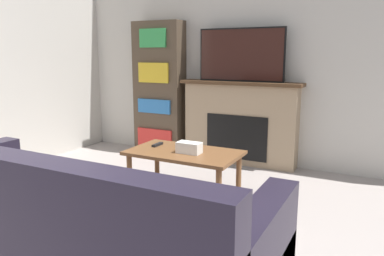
# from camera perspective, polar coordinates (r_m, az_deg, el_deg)

# --- Properties ---
(wall_back) EXTENTS (5.51, 0.06, 2.70)m
(wall_back) POSITION_cam_1_polar(r_m,az_deg,el_deg) (4.78, 7.31, 11.05)
(wall_back) COLOR beige
(wall_back) RESTS_ON ground_plane
(fireplace) EXTENTS (1.52, 0.28, 1.03)m
(fireplace) POSITION_cam_1_polar(r_m,az_deg,el_deg) (4.69, 7.28, 0.84)
(fireplace) COLOR tan
(fireplace) RESTS_ON ground_plane
(tv) EXTENTS (1.07, 0.03, 0.63)m
(tv) POSITION_cam_1_polar(r_m,az_deg,el_deg) (4.60, 7.45, 10.99)
(tv) COLOR black
(tv) RESTS_ON fireplace
(couch) EXTENTS (2.35, 0.96, 0.92)m
(couch) POSITION_cam_1_polar(r_m,az_deg,el_deg) (2.35, -18.77, -16.34)
(couch) COLOR black
(couch) RESTS_ON ground_plane
(coffee_table) EXTENTS (1.03, 0.59, 0.48)m
(coffee_table) POSITION_cam_1_polar(r_m,az_deg,el_deg) (3.48, -1.21, -4.54)
(coffee_table) COLOR brown
(coffee_table) RESTS_ON ground_plane
(tissue_box) EXTENTS (0.22, 0.12, 0.10)m
(tissue_box) POSITION_cam_1_polar(r_m,az_deg,el_deg) (3.39, -0.44, -3.01)
(tissue_box) COLOR white
(tissue_box) RESTS_ON coffee_table
(remote_control) EXTENTS (0.04, 0.15, 0.02)m
(remote_control) POSITION_cam_1_polar(r_m,az_deg,el_deg) (3.68, -5.29, -2.53)
(remote_control) COLOR black
(remote_control) RESTS_ON coffee_table
(bookshelf) EXTENTS (0.70, 0.29, 1.78)m
(bookshelf) POSITION_cam_1_polar(r_m,az_deg,el_deg) (5.13, -5.02, 5.95)
(bookshelf) COLOR #4C3D2D
(bookshelf) RESTS_ON ground_plane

